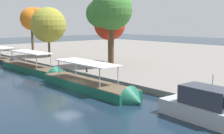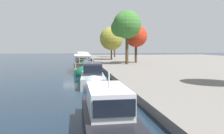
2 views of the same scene
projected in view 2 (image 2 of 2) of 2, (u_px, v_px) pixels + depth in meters
ground_plane at (70, 72)px, 39.88m from camera, size 220.00×220.00×0.00m
tour_boat_0 at (83, 60)px, 67.22m from camera, size 15.25×3.60×3.83m
tour_boat_1 at (84, 64)px, 53.45m from camera, size 15.17×3.28×3.94m
tour_boat_2 at (83, 70)px, 38.87m from camera, size 14.77×2.97×4.05m
motor_yacht_3 at (93, 79)px, 25.49m from camera, size 9.27×3.01×4.38m
motor_yacht_4 at (111, 125)px, 10.70m from camera, size 10.13×2.52×3.97m
mooring_bollard_0 at (102, 63)px, 45.96m from camera, size 0.25×0.25×0.68m
tree_0 at (125, 25)px, 47.46m from camera, size 6.16×6.21×11.31m
tree_2 at (112, 38)px, 65.04m from camera, size 6.70×6.70×9.39m
tree_3 at (136, 36)px, 52.03m from camera, size 5.13×5.13×8.74m
tree_5 at (115, 36)px, 78.90m from camera, size 5.50×5.37×10.02m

